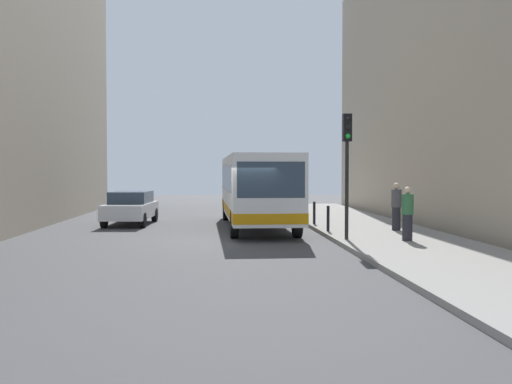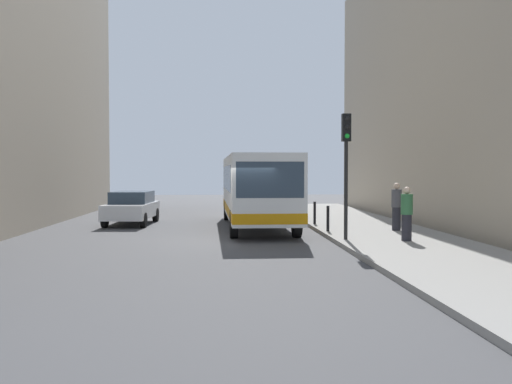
{
  "view_description": "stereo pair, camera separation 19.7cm",
  "coord_description": "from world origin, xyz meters",
  "px_view_note": "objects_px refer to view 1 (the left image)",
  "views": [
    {
      "loc": [
        -0.74,
        -20.18,
        2.37
      ],
      "look_at": [
        0.84,
        2.59,
        1.58
      ],
      "focal_mm": 41.26,
      "sensor_mm": 36.0,
      "label": 1
    },
    {
      "loc": [
        -0.55,
        -20.19,
        2.37
      ],
      "look_at": [
        0.84,
        2.59,
        1.58
      ],
      "focal_mm": 41.26,
      "sensor_mm": 36.0,
      "label": 2
    }
  ],
  "objects_px": {
    "bus": "(256,187)",
    "car_beside_bus": "(131,207)",
    "bollard_far": "(303,208)",
    "pedestrian_near_signal": "(407,214)",
    "bollard_near": "(328,218)",
    "bollard_farthest": "(295,205)",
    "traffic_light": "(347,152)",
    "bollard_mid": "(314,213)",
    "pedestrian_mid_sidewalk": "(396,206)"
  },
  "relations": [
    {
      "from": "bollard_far",
      "to": "pedestrian_near_signal",
      "type": "relative_size",
      "value": 0.55
    },
    {
      "from": "bollard_mid",
      "to": "bollard_far",
      "type": "xyz_separation_m",
      "value": [
        0.0,
        3.07,
        0.0
      ]
    },
    {
      "from": "bus",
      "to": "traffic_light",
      "type": "xyz_separation_m",
      "value": [
        2.57,
        -5.95,
        1.28
      ]
    },
    {
      "from": "bollard_mid",
      "to": "traffic_light",
      "type": "bearing_deg",
      "value": -89.0
    },
    {
      "from": "bollard_near",
      "to": "car_beside_bus",
      "type": "bearing_deg",
      "value": 147.89
    },
    {
      "from": "bollard_near",
      "to": "bus",
      "type": "bearing_deg",
      "value": 126.84
    },
    {
      "from": "bus",
      "to": "bollard_farthest",
      "type": "xyz_separation_m",
      "value": [
        2.47,
        5.91,
        -1.1
      ]
    },
    {
      "from": "car_beside_bus",
      "to": "bollard_farthest",
      "type": "bearing_deg",
      "value": -148.65
    },
    {
      "from": "car_beside_bus",
      "to": "bollard_near",
      "type": "xyz_separation_m",
      "value": [
        7.96,
        -5.0,
        -0.16
      ]
    },
    {
      "from": "pedestrian_mid_sidewalk",
      "to": "bollard_near",
      "type": "bearing_deg",
      "value": -110.81
    },
    {
      "from": "traffic_light",
      "to": "bollard_near",
      "type": "xyz_separation_m",
      "value": [
        -0.1,
        2.66,
        -2.38
      ]
    },
    {
      "from": "bus",
      "to": "car_beside_bus",
      "type": "xyz_separation_m",
      "value": [
        -5.49,
        1.7,
        -0.94
      ]
    },
    {
      "from": "bollard_near",
      "to": "bollard_farthest",
      "type": "bearing_deg",
      "value": 90.0
    },
    {
      "from": "bollard_farthest",
      "to": "pedestrian_near_signal",
      "type": "relative_size",
      "value": 0.55
    },
    {
      "from": "bollard_mid",
      "to": "car_beside_bus",
      "type": "bearing_deg",
      "value": 166.37
    },
    {
      "from": "bus",
      "to": "bollard_mid",
      "type": "height_order",
      "value": "bus"
    },
    {
      "from": "bollard_mid",
      "to": "pedestrian_near_signal",
      "type": "xyz_separation_m",
      "value": [
        1.96,
        -6.22,
        0.39
      ]
    },
    {
      "from": "bollard_farthest",
      "to": "bollard_near",
      "type": "bearing_deg",
      "value": -90.0
    },
    {
      "from": "bollard_near",
      "to": "pedestrian_near_signal",
      "type": "bearing_deg",
      "value": -58.09
    },
    {
      "from": "traffic_light",
      "to": "car_beside_bus",
      "type": "bearing_deg",
      "value": 136.49
    },
    {
      "from": "traffic_light",
      "to": "bus",
      "type": "bearing_deg",
      "value": 113.34
    },
    {
      "from": "car_beside_bus",
      "to": "bollard_near",
      "type": "distance_m",
      "value": 9.4
    },
    {
      "from": "traffic_light",
      "to": "pedestrian_mid_sidewalk",
      "type": "xyz_separation_m",
      "value": [
        2.53,
        2.8,
        -1.95
      ]
    },
    {
      "from": "traffic_light",
      "to": "pedestrian_near_signal",
      "type": "distance_m",
      "value": 2.77
    },
    {
      "from": "pedestrian_mid_sidewalk",
      "to": "bus",
      "type": "bearing_deg",
      "value": -145.68
    },
    {
      "from": "bus",
      "to": "bollard_farthest",
      "type": "distance_m",
      "value": 6.49
    },
    {
      "from": "car_beside_bus",
      "to": "traffic_light",
      "type": "height_order",
      "value": "traffic_light"
    },
    {
      "from": "bollard_far",
      "to": "traffic_light",
      "type": "bearing_deg",
      "value": -89.35
    },
    {
      "from": "bollard_farthest",
      "to": "bollard_mid",
      "type": "bearing_deg",
      "value": -90.0
    },
    {
      "from": "bollard_far",
      "to": "bollard_farthest",
      "type": "xyz_separation_m",
      "value": [
        0.0,
        3.07,
        0.0
      ]
    },
    {
      "from": "bus",
      "to": "bollard_near",
      "type": "relative_size",
      "value": 11.65
    },
    {
      "from": "bollard_far",
      "to": "pedestrian_mid_sidewalk",
      "type": "bearing_deg",
      "value": -66.26
    },
    {
      "from": "bus",
      "to": "bollard_farthest",
      "type": "height_order",
      "value": "bus"
    },
    {
      "from": "bollard_far",
      "to": "pedestrian_near_signal",
      "type": "xyz_separation_m",
      "value": [
        1.96,
        -9.29,
        0.39
      ]
    },
    {
      "from": "pedestrian_near_signal",
      "to": "pedestrian_mid_sidewalk",
      "type": "height_order",
      "value": "pedestrian_mid_sidewalk"
    },
    {
      "from": "bollard_near",
      "to": "pedestrian_near_signal",
      "type": "relative_size",
      "value": 0.55
    },
    {
      "from": "bollard_farthest",
      "to": "pedestrian_near_signal",
      "type": "distance_m",
      "value": 12.52
    },
    {
      "from": "bollard_far",
      "to": "pedestrian_near_signal",
      "type": "height_order",
      "value": "pedestrian_near_signal"
    },
    {
      "from": "car_beside_bus",
      "to": "bollard_mid",
      "type": "xyz_separation_m",
      "value": [
        7.96,
        -1.93,
        -0.16
      ]
    },
    {
      "from": "bollard_mid",
      "to": "bollard_far",
      "type": "relative_size",
      "value": 1.0
    },
    {
      "from": "bollard_mid",
      "to": "pedestrian_mid_sidewalk",
      "type": "bearing_deg",
      "value": -47.96
    },
    {
      "from": "bollard_far",
      "to": "pedestrian_mid_sidewalk",
      "type": "relative_size",
      "value": 0.53
    },
    {
      "from": "traffic_light",
      "to": "bollard_mid",
      "type": "bearing_deg",
      "value": 91.0
    },
    {
      "from": "bus",
      "to": "bollard_mid",
      "type": "relative_size",
      "value": 11.65
    },
    {
      "from": "car_beside_bus",
      "to": "bollard_far",
      "type": "bearing_deg",
      "value": -168.36
    },
    {
      "from": "bus",
      "to": "bollard_far",
      "type": "height_order",
      "value": "bus"
    },
    {
      "from": "bollard_farthest",
      "to": "bus",
      "type": "bearing_deg",
      "value": -112.69
    },
    {
      "from": "traffic_light",
      "to": "bollard_far",
      "type": "relative_size",
      "value": 4.32
    },
    {
      "from": "bollard_farthest",
      "to": "pedestrian_mid_sidewalk",
      "type": "height_order",
      "value": "pedestrian_mid_sidewalk"
    },
    {
      "from": "bollard_mid",
      "to": "bollard_far",
      "type": "distance_m",
      "value": 3.07
    }
  ]
}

